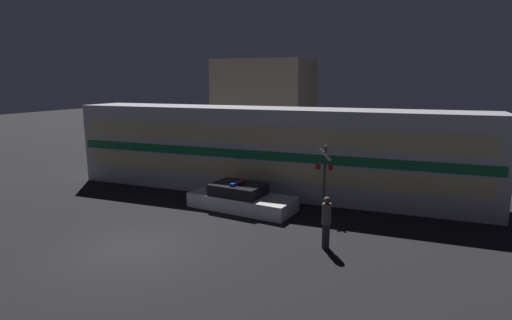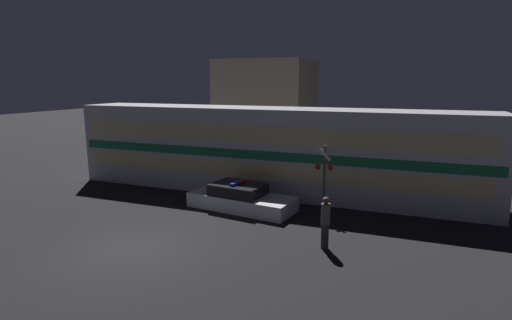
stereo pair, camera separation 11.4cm
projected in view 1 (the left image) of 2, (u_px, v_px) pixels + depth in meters
ground_plane at (132, 249)px, 13.80m from camera, size 120.00×120.00×0.00m
train at (268, 150)px, 20.64m from camera, size 21.39×2.95×4.39m
police_car at (241, 199)px, 18.12m from camera, size 5.06×2.56×1.26m
pedestrian at (326, 222)px, 13.67m from camera, size 0.31×0.31×1.85m
crossing_signal_near at (324, 174)px, 17.16m from camera, size 0.78×0.31×3.01m
building_left at (266, 111)px, 29.49m from camera, size 6.34×5.77×7.24m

